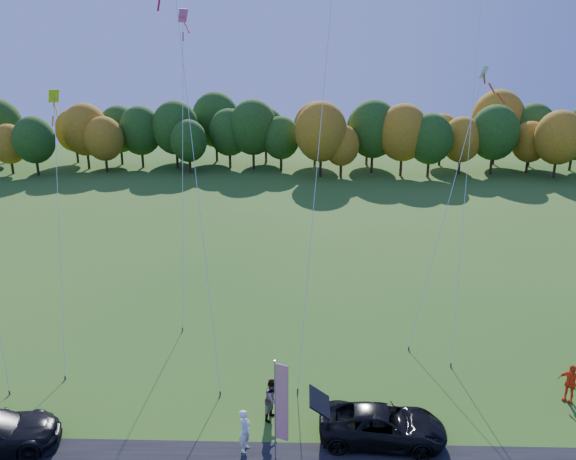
{
  "coord_description": "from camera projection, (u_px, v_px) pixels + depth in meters",
  "views": [
    {
      "loc": [
        0.73,
        -20.43,
        15.24
      ],
      "look_at": [
        0.0,
        6.0,
        7.0
      ],
      "focal_mm": 35.0,
      "sensor_mm": 36.0,
      "label": 1
    }
  ],
  "objects": [
    {
      "name": "ground",
      "position": [
        284.0,
        427.0,
        24.05
      ],
      "size": [
        160.0,
        160.0,
        0.0
      ],
      "primitive_type": "plane",
      "color": "#265817"
    },
    {
      "name": "tree_line",
      "position": [
        298.0,
        172.0,
        76.54
      ],
      "size": [
        116.0,
        12.0,
        10.0
      ],
      "primitive_type": null,
      "color": "#1E4711",
      "rests_on": "ground"
    },
    {
      "name": "black_suv",
      "position": [
        382.0,
        425.0,
        23.04
      ],
      "size": [
        5.36,
        2.76,
        1.45
      ],
      "primitive_type": "imported",
      "rotation": [
        0.0,
        0.0,
        1.5
      ],
      "color": "black",
      "rests_on": "ground"
    },
    {
      "name": "person_tailgate_a",
      "position": [
        245.0,
        431.0,
        22.4
      ],
      "size": [
        0.61,
        0.76,
        1.83
      ],
      "primitive_type": "imported",
      "rotation": [
        0.0,
        0.0,
        1.27
      ],
      "color": "white",
      "rests_on": "ground"
    },
    {
      "name": "person_tailgate_b",
      "position": [
        273.0,
        399.0,
        24.38
      ],
      "size": [
        1.04,
        1.14,
        1.91
      ],
      "primitive_type": "imported",
      "rotation": [
        0.0,
        0.0,
        1.14
      ],
      "color": "gray",
      "rests_on": "ground"
    },
    {
      "name": "person_east",
      "position": [
        570.0,
        383.0,
        25.64
      ],
      "size": [
        1.07,
        1.1,
        1.85
      ],
      "primitive_type": "imported",
      "rotation": [
        0.0,
        0.0,
        -0.82
      ],
      "color": "#E84515",
      "rests_on": "ground"
    },
    {
      "name": "feather_flag",
      "position": [
        280.0,
        401.0,
        21.31
      ],
      "size": [
        0.54,
        0.27,
        4.38
      ],
      "color": "#999999",
      "rests_on": "ground"
    },
    {
      "name": "kite_delta_blue",
      "position": [
        192.0,
        141.0,
        27.99
      ],
      "size": [
        5.04,
        11.27,
        23.17
      ],
      "color": "#4C3F33",
      "rests_on": "ground"
    },
    {
      "name": "kite_parafoil_orange",
      "position": [
        472.0,
        118.0,
        30.92
      ],
      "size": [
        5.24,
        12.69,
        24.2
      ],
      "color": "#4C3F33",
      "rests_on": "ground"
    },
    {
      "name": "kite_delta_red",
      "position": [
        320.0,
        134.0,
        28.24
      ],
      "size": [
        3.31,
        11.39,
        23.34
      ],
      "color": "#4C3F33",
      "rests_on": "ground"
    },
    {
      "name": "kite_diamond_yellow",
      "position": [
        59.0,
        228.0,
        29.09
      ],
      "size": [
        2.67,
        7.86,
        13.84
      ],
      "color": "#4C3F33",
      "rests_on": "ground"
    },
    {
      "name": "kite_diamond_white",
      "position": [
        448.0,
        203.0,
        31.67
      ],
      "size": [
        5.46,
        8.01,
        15.04
      ],
      "color": "#4C3F33",
      "rests_on": "ground"
    },
    {
      "name": "kite_diamond_pink",
      "position": [
        183.0,
        162.0,
        32.72
      ],
      "size": [
        1.26,
        6.73,
        18.25
      ],
      "color": "#4C3F33",
      "rests_on": "ground"
    }
  ]
}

